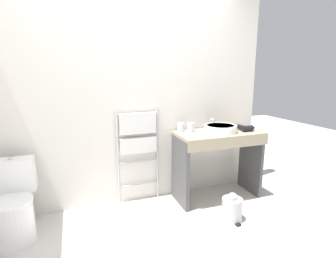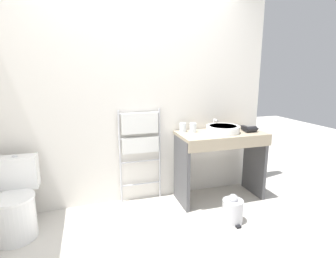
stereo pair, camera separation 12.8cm
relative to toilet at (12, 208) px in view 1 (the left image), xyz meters
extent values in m
cube|color=silver|center=(1.26, 0.44, 0.93)|extent=(3.29, 0.12, 2.48)
cylinder|color=white|center=(0.00, -0.07, -0.11)|extent=(0.37, 0.37, 0.40)
cylinder|color=white|center=(0.00, -0.07, 0.10)|extent=(0.38, 0.38, 0.02)
cube|color=white|center=(0.00, 0.18, 0.25)|extent=(0.39, 0.17, 0.33)
cylinder|color=silver|center=(0.00, 0.18, 0.42)|extent=(0.05, 0.05, 0.01)
cylinder|color=silver|center=(1.04, 0.34, 0.25)|extent=(0.02, 0.02, 1.12)
cylinder|color=silver|center=(1.52, 0.34, 0.25)|extent=(0.02, 0.02, 1.12)
cylinder|color=silver|center=(1.28, 0.34, -0.11)|extent=(0.48, 0.02, 0.02)
cylinder|color=silver|center=(1.28, 0.34, 0.18)|extent=(0.48, 0.02, 0.02)
cylinder|color=silver|center=(1.28, 0.34, 0.47)|extent=(0.48, 0.02, 0.02)
cylinder|color=silver|center=(1.28, 0.34, 0.77)|extent=(0.48, 0.02, 0.02)
cube|color=silver|center=(1.28, 0.32, 0.65)|extent=(0.43, 0.04, 0.24)
cube|color=silver|center=(1.28, 0.32, 0.39)|extent=(0.43, 0.04, 0.19)
cube|color=gray|center=(2.21, 0.09, 0.51)|extent=(1.03, 0.52, 0.03)
cube|color=gray|center=(2.21, -0.16, 0.44)|extent=(1.03, 0.02, 0.10)
cube|color=#4C4C4F|center=(1.72, 0.09, 0.09)|extent=(0.04, 0.45, 0.81)
cube|color=#4C4C4F|center=(2.71, 0.09, 0.09)|extent=(0.04, 0.45, 0.81)
cylinder|color=white|center=(2.23, 0.09, 0.57)|extent=(0.39, 0.39, 0.08)
cylinder|color=silver|center=(2.23, 0.09, 0.61)|extent=(0.32, 0.32, 0.01)
cylinder|color=silver|center=(2.23, 0.32, 0.59)|extent=(0.02, 0.02, 0.13)
cylinder|color=silver|center=(2.23, 0.27, 0.65)|extent=(0.02, 0.09, 0.02)
cylinder|color=silver|center=(1.79, 0.27, 0.58)|extent=(0.08, 0.08, 0.10)
cylinder|color=silver|center=(1.90, 0.21, 0.58)|extent=(0.08, 0.08, 0.11)
cylinder|color=black|center=(2.55, 0.00, 0.57)|extent=(0.14, 0.07, 0.07)
cone|color=black|center=(2.65, 0.00, 0.57)|extent=(0.05, 0.06, 0.06)
cube|color=black|center=(2.52, 0.08, 0.57)|extent=(0.04, 0.10, 0.05)
cylinder|color=#B7B7BC|center=(2.10, -0.43, -0.19)|extent=(0.22, 0.22, 0.24)
sphere|color=#B7B7BC|center=(2.10, -0.43, -0.05)|extent=(0.10, 0.10, 0.10)
cube|color=black|center=(2.10, -0.56, -0.30)|extent=(0.05, 0.04, 0.02)
camera|label=1|loc=(0.58, -2.57, 1.23)|focal=28.00mm
camera|label=2|loc=(0.70, -2.61, 1.23)|focal=28.00mm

